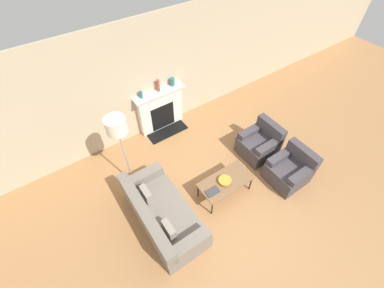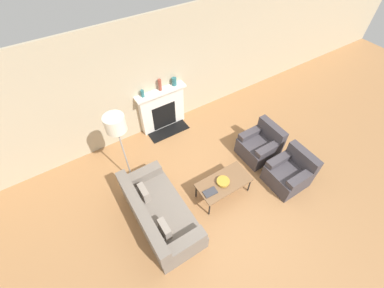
{
  "view_description": "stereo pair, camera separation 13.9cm",
  "coord_description": "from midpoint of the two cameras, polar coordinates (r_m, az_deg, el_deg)",
  "views": [
    {
      "loc": [
        -2.17,
        -1.69,
        4.93
      ],
      "look_at": [
        0.04,
        1.54,
        0.45
      ],
      "focal_mm": 24.0,
      "sensor_mm": 36.0,
      "label": 1
    },
    {
      "loc": [
        -2.05,
        -1.77,
        4.93
      ],
      "look_at": [
        0.04,
        1.54,
        0.45
      ],
      "focal_mm": 24.0,
      "sensor_mm": 36.0,
      "label": 2
    }
  ],
  "objects": [
    {
      "name": "mantel_vase_center_left",
      "position": [
        6.22,
        -6.51,
        12.92
      ],
      "size": [
        0.08,
        0.08,
        0.3
      ],
      "color": "brown",
      "rests_on": "fireplace"
    },
    {
      "name": "armchair_far",
      "position": [
        6.34,
        15.52,
        -0.26
      ],
      "size": [
        0.81,
        0.77,
        0.84
      ],
      "rotation": [
        0.0,
        0.0,
        -1.57
      ],
      "color": "#423D42",
      "rests_on": "ground_plane"
    },
    {
      "name": "ground_plane",
      "position": [
        5.64,
        9.01,
        -13.26
      ],
      "size": [
        18.0,
        18.0,
        0.0
      ],
      "primitive_type": "plane",
      "color": "#A87547"
    },
    {
      "name": "floor_lamp",
      "position": [
        4.74,
        -15.59,
        3.2
      ],
      "size": [
        0.38,
        0.38,
        1.97
      ],
      "color": "gray",
      "rests_on": "ground_plane"
    },
    {
      "name": "fireplace",
      "position": [
        6.67,
        -6.02,
        7.64
      ],
      "size": [
        1.3,
        0.59,
        1.16
      ],
      "color": "silver",
      "rests_on": "ground_plane"
    },
    {
      "name": "bowl",
      "position": [
        5.32,
        7.68,
        -8.27
      ],
      "size": [
        0.27,
        0.27,
        0.07
      ],
      "color": "#BC8E2D",
      "rests_on": "coffee_table"
    },
    {
      "name": "couch",
      "position": [
        5.18,
        -6.64,
        -15.14
      ],
      "size": [
        0.93,
        1.9,
        0.83
      ],
      "rotation": [
        0.0,
        0.0,
        1.57
      ],
      "color": "slate",
      "rests_on": "ground_plane"
    },
    {
      "name": "mantel_vase_left",
      "position": [
        6.12,
        -10.31,
        10.98
      ],
      "size": [
        0.08,
        0.08,
        0.18
      ],
      "color": "#28666B",
      "rests_on": "fireplace"
    },
    {
      "name": "armchair_near",
      "position": [
        6.03,
        21.48,
        -5.97
      ],
      "size": [
        0.81,
        0.77,
        0.84
      ],
      "rotation": [
        0.0,
        0.0,
        -1.57
      ],
      "color": "#423D42",
      "rests_on": "ground_plane"
    },
    {
      "name": "coffee_table",
      "position": [
        5.4,
        7.84,
        -8.54
      ],
      "size": [
        1.12,
        0.57,
        0.46
      ],
      "color": "brown",
      "rests_on": "ground_plane"
    },
    {
      "name": "book",
      "position": [
        5.2,
        4.85,
        -10.64
      ],
      "size": [
        0.28,
        0.18,
        0.02
      ],
      "rotation": [
        0.0,
        0.0,
        -0.07
      ],
      "color": "#38383D",
      "rests_on": "coffee_table"
    },
    {
      "name": "wall_back",
      "position": [
        6.24,
        -7.08,
        14.57
      ],
      "size": [
        18.0,
        0.06,
        2.9
      ],
      "color": "#BCAD8E",
      "rests_on": "ground_plane"
    },
    {
      "name": "mantel_vase_center_right",
      "position": [
        6.39,
        -3.35,
        13.7
      ],
      "size": [
        0.12,
        0.12,
        0.2
      ],
      "color": "#28666B",
      "rests_on": "fireplace"
    }
  ]
}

